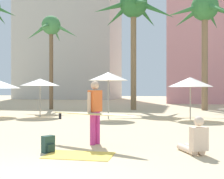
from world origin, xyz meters
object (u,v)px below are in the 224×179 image
beach_towel (79,155)px  person_mid_right (94,111)px  palm_tree_far_left (51,32)px  person_far_left (195,141)px  palm_tree_left (205,15)px  cafe_umbrella_2 (108,76)px  cafe_umbrella_5 (40,82)px  palm_tree_right (134,11)px  backpack (48,144)px  cafe_umbrella_4 (190,82)px

beach_towel → person_mid_right: (-0.05, 1.37, 0.95)m
palm_tree_far_left → person_far_left: 18.27m
palm_tree_left → cafe_umbrella_2: (-5.40, -7.91, -4.81)m
cafe_umbrella_5 → cafe_umbrella_2: bearing=-4.6°
palm_tree_right → palm_tree_left: bearing=7.7°
beach_towel → person_mid_right: person_mid_right is taller
cafe_umbrella_5 → backpack: 10.16m
beach_towel → backpack: backpack is taller
cafe_umbrella_4 → person_far_left: size_ratio=2.35×
person_far_left → person_mid_right: 2.89m
palm_tree_left → backpack: bearing=-106.3°
palm_tree_far_left → cafe_umbrella_5: (2.01, -5.81, -4.04)m
palm_tree_right → cafe_umbrella_5: palm_tree_right is taller
cafe_umbrella_2 → cafe_umbrella_4: size_ratio=1.07×
cafe_umbrella_2 → backpack: 8.75m
palm_tree_right → cafe_umbrella_5: 9.81m
cafe_umbrella_4 → person_far_left: 8.59m
person_far_left → person_mid_right: (-2.76, 0.57, 0.63)m
palm_tree_left → palm_tree_right: bearing=-172.3°
palm_tree_left → cafe_umbrella_2: palm_tree_left is taller
cafe_umbrella_5 → person_far_left: (8.28, -8.18, -1.64)m
palm_tree_far_left → backpack: bearing=-65.4°
cafe_umbrella_5 → palm_tree_right: bearing=58.0°
beach_towel → palm_tree_far_left: bearing=117.2°
palm_tree_right → cafe_umbrella_2: 8.92m
cafe_umbrella_4 → beach_towel: 9.82m
person_mid_right → backpack: bearing=-100.2°
cafe_umbrella_4 → cafe_umbrella_5: cafe_umbrella_4 is taller
cafe_umbrella_4 → cafe_umbrella_2: bearing=-172.1°
palm_tree_right → person_far_left: palm_tree_right is taller
person_mid_right → palm_tree_right: bearing=118.7°
palm_tree_left → palm_tree_right: palm_tree_right is taller
palm_tree_left → beach_towel: palm_tree_left is taller
palm_tree_right → cafe_umbrella_4: (4.04, -6.61, -5.58)m
beach_towel → backpack: (-0.87, 0.15, 0.19)m
cafe_umbrella_5 → backpack: cafe_umbrella_5 is taller
cafe_umbrella_2 → person_mid_right: 7.52m
cafe_umbrella_2 → beach_towel: bearing=-80.4°
cafe_umbrella_5 → beach_towel: (5.58, -8.98, -1.96)m
beach_towel → backpack: size_ratio=3.80×
palm_tree_left → person_far_left: 17.18m
palm_tree_right → person_mid_right: size_ratio=3.01×
cafe_umbrella_2 → person_far_left: 9.09m
palm_tree_far_left → palm_tree_left: 11.70m
palm_tree_left → beach_towel: bearing=-103.4°
palm_tree_left → beach_towel: size_ratio=5.43×
cafe_umbrella_5 → beach_towel: cafe_umbrella_5 is taller
cafe_umbrella_2 → cafe_umbrella_5: (-4.11, 0.33, -0.28)m
palm_tree_far_left → cafe_umbrella_4: palm_tree_far_left is taller
palm_tree_far_left → cafe_umbrella_2: 9.45m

